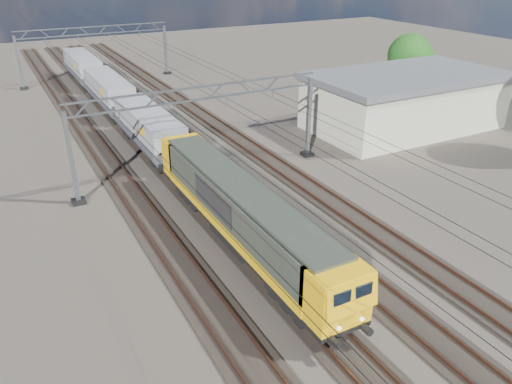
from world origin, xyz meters
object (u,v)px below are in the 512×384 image
industrial_shed (404,100)px  hopper_wagon_mid (109,90)px  hopper_wagon_lead (148,127)px  hopper_wagon_third (83,66)px  locomotive (241,211)px  catenary_gantry_mid (203,129)px  catenary_gantry_far (96,52)px  tree_far (413,58)px

industrial_shed → hopper_wagon_mid: bearing=140.8°
hopper_wagon_lead → hopper_wagon_third: (0.00, 28.40, 0.00)m
locomotive → hopper_wagon_lead: 17.70m
hopper_wagon_lead → hopper_wagon_mid: same height
catenary_gantry_mid → hopper_wagon_mid: (-2.00, 21.59, -1.67)m
hopper_wagon_third → industrial_shed: (24.00, -33.79, 0.49)m
hopper_wagon_mid → industrial_shed: bearing=-39.2°
catenary_gantry_mid → hopper_wagon_lead: (-2.00, 7.39, -1.67)m
hopper_wagon_mid → hopper_wagon_third: size_ratio=1.00×
catenary_gantry_far → hopper_wagon_lead: bearing=-94.0°
catenary_gantry_mid → industrial_shed: 22.12m
catenary_gantry_mid → locomotive: (-2.00, -10.31, -1.58)m
catenary_gantry_mid → catenary_gantry_far: size_ratio=1.00×
catenary_gantry_far → locomotive: 46.38m
catenary_gantry_mid → hopper_wagon_third: 35.88m
locomotive → hopper_wagon_third: 46.10m
hopper_wagon_third → industrial_shed: 41.45m
hopper_wagon_mid → industrial_shed: industrial_shed is taller
locomotive → hopper_wagon_mid: size_ratio=1.62×
locomotive → hopper_wagon_mid: bearing=90.0°
hopper_wagon_lead → locomotive: bearing=-90.0°
locomotive → tree_far: (32.32, 20.09, 2.45)m
hopper_wagon_lead → tree_far: size_ratio=1.73×
catenary_gantry_far → industrial_shed: (22.00, -34.00, -1.18)m
industrial_shed → tree_far: (8.32, 7.79, 2.05)m
catenary_gantry_far → hopper_wagon_third: catenary_gantry_far is taller
locomotive → industrial_shed: (24.00, 12.31, 0.40)m
catenary_gantry_far → hopper_wagon_third: 2.62m
catenary_gantry_mid → hopper_wagon_third: catenary_gantry_mid is taller
locomotive → hopper_wagon_third: bearing=90.0°
hopper_wagon_mid → hopper_wagon_third: bearing=90.0°
catenary_gantry_mid → hopper_wagon_mid: bearing=95.3°
hopper_wagon_lead → hopper_wagon_third: bearing=90.0°
hopper_wagon_lead → tree_far: 32.51m
hopper_wagon_third → hopper_wagon_mid: bearing=-90.0°
catenary_gantry_mid → hopper_wagon_lead: catenary_gantry_mid is taller
hopper_wagon_lead → industrial_shed: size_ratio=0.70×
tree_far → catenary_gantry_far: bearing=139.2°
hopper_wagon_third → tree_far: bearing=-38.8°
industrial_shed → tree_far: tree_far is taller
catenary_gantry_far → locomotive: bearing=-92.5°
locomotive → tree_far: size_ratio=2.82×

